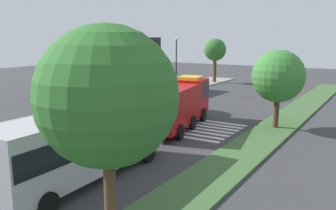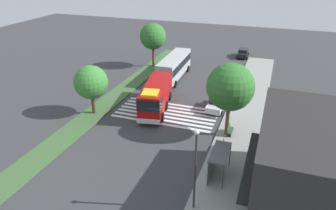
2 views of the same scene
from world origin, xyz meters
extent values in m
plane|color=#38383A|center=(0.00, 0.00, 0.00)|extent=(120.00, 120.00, 0.00)
cube|color=gray|center=(0.00, 9.13, 0.07)|extent=(60.00, 4.61, 0.14)
cube|color=#3D6033|center=(0.00, -8.32, 0.07)|extent=(60.00, 3.00, 0.14)
cube|color=silver|center=(-5.61, 0.00, 0.01)|extent=(0.45, 12.28, 0.01)
cube|color=silver|center=(-4.71, 0.00, 0.01)|extent=(0.45, 12.28, 0.01)
cube|color=silver|center=(-3.81, 0.00, 0.01)|extent=(0.45, 12.28, 0.01)
cube|color=silver|center=(-2.91, 0.00, 0.01)|extent=(0.45, 12.28, 0.01)
cube|color=silver|center=(-2.01, 0.00, 0.01)|extent=(0.45, 12.28, 0.01)
cube|color=silver|center=(-1.11, 0.00, 0.01)|extent=(0.45, 12.28, 0.01)
cube|color=silver|center=(-0.21, 0.00, 0.01)|extent=(0.45, 12.28, 0.01)
cube|color=#A50C0C|center=(-0.34, -1.00, 2.03)|extent=(3.28, 3.07, 2.96)
cube|color=#A50C0C|center=(-4.99, -1.90, 1.95)|extent=(7.01, 3.79, 2.81)
cube|color=black|center=(0.08, -0.92, 2.62)|extent=(2.51, 2.94, 1.30)
cube|color=silver|center=(1.16, -0.71, 0.80)|extent=(0.73, 2.58, 0.50)
cube|color=yellow|center=(-0.34, -1.00, 3.63)|extent=(2.30, 2.15, 0.24)
cylinder|color=black|center=(-0.86, 0.21, 0.55)|extent=(1.14, 0.50, 1.10)
cylinder|color=black|center=(-0.37, -2.32, 0.55)|extent=(1.14, 0.50, 1.10)
cylinder|color=black|center=(-6.86, -0.95, 0.55)|extent=(1.14, 0.50, 1.10)
cylinder|color=black|center=(-6.37, -3.48, 0.55)|extent=(1.14, 0.50, 1.10)
cylinder|color=black|center=(-3.93, -0.38, 0.55)|extent=(1.14, 0.50, 1.10)
cylinder|color=black|center=(-3.44, -2.91, 0.55)|extent=(1.14, 0.50, 1.10)
cube|color=silver|center=(-6.16, 5.62, 0.69)|extent=(4.82, 2.14, 0.74)
cube|color=black|center=(-6.39, 5.64, 1.38)|extent=(2.73, 1.79, 0.64)
cylinder|color=black|center=(-4.55, 6.46, 0.32)|extent=(0.65, 0.26, 0.64)
cylinder|color=black|center=(-4.66, 4.60, 0.32)|extent=(0.65, 0.26, 0.64)
cylinder|color=black|center=(-7.66, 6.64, 0.32)|extent=(0.65, 0.26, 0.64)
cylinder|color=black|center=(-7.77, 4.78, 0.32)|extent=(0.65, 0.26, 0.64)
cube|color=#B2B2B7|center=(-15.01, -3.07, 2.00)|extent=(10.49, 2.83, 3.00)
cube|color=black|center=(-15.01, -3.07, 2.36)|extent=(10.28, 2.88, 1.08)
cylinder|color=black|center=(-18.62, -4.44, 0.50)|extent=(1.01, 0.33, 1.00)
cylinder|color=black|center=(-18.69, -1.90, 0.50)|extent=(1.01, 0.33, 1.00)
cylinder|color=black|center=(-11.32, -4.24, 0.50)|extent=(1.01, 0.33, 1.00)
cylinder|color=black|center=(-11.39, -1.70, 0.50)|extent=(1.01, 0.33, 1.00)
cube|color=#4C4C51|center=(7.09, 8.44, 2.54)|extent=(3.50, 1.40, 0.12)
cube|color=#8C9E99|center=(7.09, 7.78, 1.34)|extent=(3.50, 0.08, 2.40)
cylinder|color=#333338|center=(5.39, 9.09, 1.34)|extent=(0.08, 0.08, 2.40)
cylinder|color=#333338|center=(8.79, 9.09, 1.34)|extent=(0.08, 0.08, 2.40)
cube|color=#4C3823|center=(3.09, 8.21, 0.55)|extent=(1.60, 0.50, 0.08)
cube|color=#4C3823|center=(3.09, 7.99, 0.82)|extent=(1.60, 0.06, 0.45)
cube|color=black|center=(2.37, 8.21, 0.33)|extent=(0.08, 0.45, 0.37)
cube|color=black|center=(3.81, 8.21, 0.33)|extent=(0.08, 0.45, 0.37)
cube|color=#2D472D|center=(-0.39, 8.21, 0.55)|extent=(1.60, 0.50, 0.08)
cube|color=#2D472D|center=(-0.39, 7.99, 0.82)|extent=(1.60, 0.06, 0.45)
cube|color=black|center=(-1.11, 8.21, 0.33)|extent=(0.08, 0.45, 0.37)
cube|color=black|center=(0.33, 8.21, 0.33)|extent=(0.08, 0.45, 0.37)
cylinder|color=#2D2D30|center=(11.58, 7.42, 3.36)|extent=(0.16, 0.16, 6.44)
sphere|color=white|center=(11.58, 7.42, 6.76)|extent=(0.36, 0.36, 0.36)
cube|color=#282626|center=(8.24, 14.43, 3.49)|extent=(11.99, 5.99, 6.99)
cube|color=black|center=(8.24, 11.03, 2.80)|extent=(9.59, 0.80, 0.16)
cylinder|color=#513823|center=(-0.24, 7.82, 2.00)|extent=(0.42, 0.42, 3.72)
sphere|color=#2D6B28|center=(-0.24, 7.82, 5.58)|extent=(4.90, 4.90, 4.90)
cylinder|color=#513823|center=(24.00, 7.82, 2.03)|extent=(0.54, 0.54, 3.78)
sphere|color=#2D6B28|center=(24.00, 7.82, 5.11)|extent=(3.41, 3.41, 3.41)
cylinder|color=#513823|center=(-19.27, -8.32, 1.94)|extent=(0.40, 0.40, 3.60)
sphere|color=#2D6B28|center=(-19.27, -8.32, 5.29)|extent=(4.42, 4.42, 4.42)
cylinder|color=#47301E|center=(0.14, -8.32, 1.43)|extent=(0.41, 0.41, 2.59)
sphere|color=#387F33|center=(0.14, -8.32, 4.13)|extent=(4.00, 4.00, 4.00)
camera|label=1|loc=(-27.51, -15.62, 7.07)|focal=38.64mm
camera|label=2|loc=(29.60, 11.76, 17.55)|focal=33.71mm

